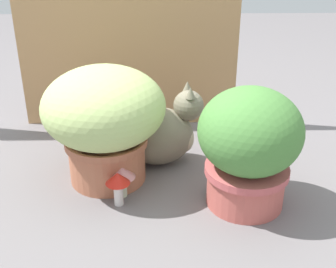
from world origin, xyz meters
TOP-DOWN VIEW (x-y plane):
  - ground_plane at (0.00, 0.00)m, footprint 6.00×6.00m
  - cardboard_backdrop at (-0.03, 0.56)m, footprint 0.92×0.03m
  - grass_planter at (-0.08, 0.08)m, footprint 0.41×0.41m
  - leafy_planter at (0.37, -0.07)m, footprint 0.32×0.32m
  - cat at (0.11, 0.19)m, footprint 0.39×0.20m
  - mushroom_ornament_pink at (-0.02, -0.03)m, footprint 0.09×0.09m
  - mushroom_ornament_red at (-0.03, -0.08)m, footprint 0.08×0.08m

SIDE VIEW (x-z plane):
  - ground_plane at x=0.00m, z-range 0.00..0.00m
  - mushroom_ornament_pink at x=-0.02m, z-range 0.03..0.14m
  - mushroom_ornament_red at x=-0.03m, z-range 0.03..0.14m
  - cat at x=0.11m, z-range -0.04..0.28m
  - leafy_planter at x=0.37m, z-range 0.01..0.40m
  - grass_planter at x=-0.08m, z-range 0.03..0.44m
  - cardboard_backdrop at x=-0.03m, z-range 0.00..0.73m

